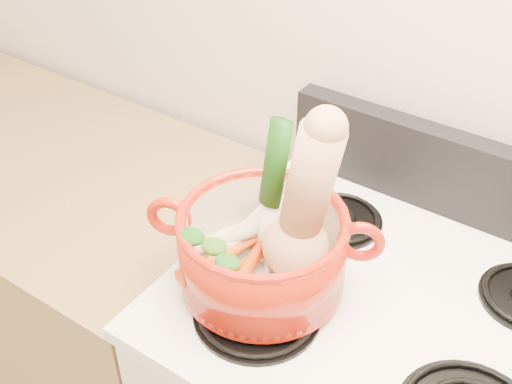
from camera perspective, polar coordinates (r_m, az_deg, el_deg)
The scene contains 20 objects.
wall_back at distance 1.26m, azimuth 21.20°, elevation 11.73°, with size 3.50×0.02×2.60m, color beige.
cooktop at distance 1.19m, azimuth 12.28°, elevation -10.14°, with size 0.78×0.67×0.03m, color white.
control_backsplash at distance 1.34m, azimuth 18.13°, elevation 1.08°, with size 0.76×0.05×0.18m, color black.
counter_left at distance 2.03m, azimuth -18.33°, elevation -6.34°, with size 1.36×0.65×0.90m, color #977447.
burner_front_left at distance 1.13m, azimuth 0.11°, elevation -10.51°, with size 0.22×0.22×0.02m, color black.
burner_back_left at distance 1.32m, azimuth 7.46°, elevation -2.36°, with size 0.17×0.17×0.02m, color black.
dutch_oven at distance 1.12m, azimuth 0.58°, elevation -5.19°, with size 0.29×0.29×0.14m, color #A61A0A.
pot_handle_left at distance 1.12m, azimuth -7.73°, elevation -2.17°, with size 0.08×0.08×0.02m, color #A61A0A.
pot_handle_right at distance 1.07m, azimuth 9.30°, elevation -4.38°, with size 0.08×0.08×0.02m, color #A61A0A.
squash at distance 1.04m, azimuth 3.74°, elevation -0.74°, with size 0.13×0.13×0.31m, color tan, non-canonical shape.
leek at distance 1.08m, azimuth 1.30°, elevation -0.06°, with size 0.04×0.04×0.28m, color white.
ginger at distance 1.17m, azimuth 2.35°, elevation -4.24°, with size 0.07×0.05×0.04m, color tan.
parsnip_0 at distance 1.17m, azimuth -2.03°, elevation -3.84°, with size 0.04×0.04×0.24m, color beige.
parsnip_1 at distance 1.15m, azimuth -1.81°, elevation -4.22°, with size 0.04×0.04×0.21m, color beige.
parsnip_2 at distance 1.18m, azimuth 1.39°, elevation -3.06°, with size 0.05×0.05×0.21m, color beige.
parsnip_3 at distance 1.15m, azimuth -2.39°, elevation -4.07°, with size 0.04×0.04×0.17m, color beige.
parsnip_4 at distance 1.18m, azimuth -0.19°, elevation -2.36°, with size 0.04×0.04×0.20m, color beige.
carrot_0 at distance 1.13m, azimuth -0.38°, elevation -6.24°, with size 0.03×0.03×0.17m, color #C83B0A.
carrot_1 at distance 1.13m, azimuth -3.18°, elevation -6.07°, with size 0.04×0.04×0.16m, color #DD420B.
carrot_2 at distance 1.11m, azimuth -0.50°, elevation -6.40°, with size 0.03×0.03×0.18m, color #B83309.
Camera 1 is at (0.23, 0.62, 1.80)m, focal length 45.00 mm.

